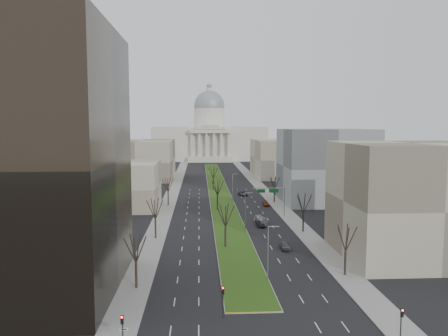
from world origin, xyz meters
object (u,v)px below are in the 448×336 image
object	(u,v)px
car_grey_near	(285,245)
box_van	(261,221)
car_black	(260,224)
car_grey_far	(243,193)
car_red	(266,204)

from	to	relation	value
car_grey_near	box_van	size ratio (longest dim) A/B	0.63
car_black	car_grey_far	world-z (taller)	car_grey_far
car_grey_near	box_van	xyz separation A→B (m)	(-1.79, 22.35, 0.22)
car_grey_near	car_black	xyz separation A→B (m)	(-2.35, 19.79, -0.07)
car_grey_far	car_black	bearing A→B (deg)	-100.14
car_red	car_grey_near	bearing A→B (deg)	-92.08
car_red	car_grey_far	size ratio (longest dim) A/B	0.82
car_grey_far	box_van	xyz separation A→B (m)	(0.08, -46.01, 0.22)
car_red	car_grey_far	distance (m)	21.23
car_black	box_van	size ratio (longest dim) A/B	0.60
car_grey_far	box_van	bearing A→B (deg)	-99.48
car_black	car_grey_far	size ratio (longest dim) A/B	0.77
car_black	car_red	bearing A→B (deg)	72.71
box_van	car_grey_far	bearing A→B (deg)	84.59
car_black	car_grey_far	distance (m)	48.56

